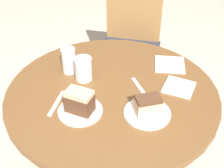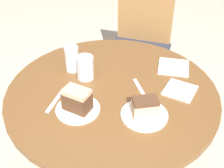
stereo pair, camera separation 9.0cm
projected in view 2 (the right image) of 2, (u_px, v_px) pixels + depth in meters
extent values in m
cylinder|color=brown|center=(112.00, 148.00, 1.68)|extent=(0.10, 0.10, 0.72)
cylinder|color=brown|center=(112.00, 93.00, 1.45)|extent=(0.99, 0.99, 0.03)
cylinder|color=olive|center=(103.00, 93.00, 2.32)|extent=(0.04, 0.04, 0.45)
cylinder|color=olive|center=(155.00, 103.00, 2.23)|extent=(0.04, 0.04, 0.45)
cylinder|color=olive|center=(118.00, 63.00, 2.64)|extent=(0.04, 0.04, 0.45)
cylinder|color=olive|center=(165.00, 71.00, 2.55)|extent=(0.04, 0.04, 0.45)
cube|color=#2D3342|center=(137.00, 55.00, 2.29)|extent=(0.45, 0.47, 0.03)
cube|color=olive|center=(145.00, 10.00, 2.30)|extent=(0.42, 0.03, 0.49)
cylinder|color=silver|center=(78.00, 109.00, 1.34)|extent=(0.19, 0.19, 0.01)
cylinder|color=silver|center=(144.00, 115.00, 1.31)|extent=(0.20, 0.20, 0.01)
cube|color=brown|center=(77.00, 101.00, 1.31)|extent=(0.13, 0.10, 0.08)
cube|color=beige|center=(76.00, 92.00, 1.28)|extent=(0.12, 0.10, 0.02)
cube|color=beige|center=(145.00, 108.00, 1.28)|extent=(0.12, 0.11, 0.06)
cube|color=brown|center=(145.00, 101.00, 1.26)|extent=(0.12, 0.10, 0.02)
cylinder|color=beige|center=(72.00, 62.00, 1.56)|extent=(0.06, 0.06, 0.09)
cylinder|color=white|center=(72.00, 59.00, 1.55)|extent=(0.07, 0.07, 0.13)
cylinder|color=silver|center=(85.00, 71.00, 1.51)|extent=(0.07, 0.07, 0.07)
cylinder|color=white|center=(85.00, 68.00, 1.50)|extent=(0.08, 0.08, 0.11)
cube|color=white|center=(174.00, 67.00, 1.60)|extent=(0.16, 0.16, 0.01)
cube|color=silver|center=(56.00, 100.00, 1.39)|extent=(0.03, 0.17, 0.00)
cube|color=silver|center=(139.00, 88.00, 1.46)|extent=(0.09, 0.13, 0.00)
cube|color=white|center=(180.00, 90.00, 1.44)|extent=(0.16, 0.16, 0.01)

